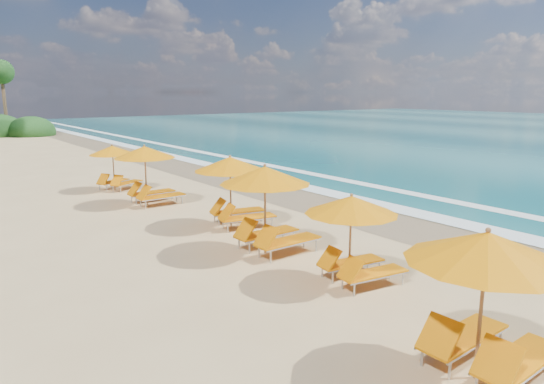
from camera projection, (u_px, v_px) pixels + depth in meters
ground at (272, 225)px, 17.50m from camera, size 160.00×160.00×0.00m
wet_sand at (351, 209)px, 19.85m from camera, size 4.00×160.00×0.01m
surf_foam at (394, 200)px, 21.43m from camera, size 4.00×160.00×0.01m
station_0 at (489, 293)px, 7.95m from camera, size 2.82×2.61×2.59m
station_1 at (356, 233)px, 11.93m from camera, size 2.71×2.58×2.29m
station_2 at (271, 203)px, 14.25m from camera, size 2.87×2.65×2.66m
station_3 at (236, 186)px, 17.12m from camera, size 3.11×2.99×2.54m
station_4 at (150, 171)px, 20.47m from camera, size 2.74×2.52×2.55m
station_5 at (116, 164)px, 23.56m from camera, size 2.95×2.95×2.22m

